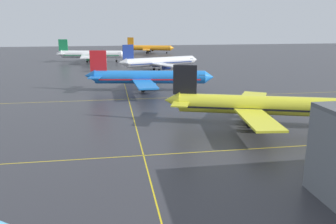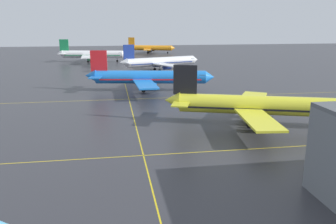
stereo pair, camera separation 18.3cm
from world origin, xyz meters
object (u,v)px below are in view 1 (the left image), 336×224
object	(u,v)px
airliner_far_right_stand	(91,54)
airliner_far_left_stand	(159,62)
airliner_distant_taxiway	(149,48)
airliner_second_row	(257,105)
airliner_third_row	(148,77)

from	to	relation	value
airliner_far_right_stand	airliner_far_left_stand	bearing A→B (deg)	-52.71
airliner_far_left_stand	airliner_far_right_stand	distance (m)	49.96
airliner_far_right_stand	airliner_distant_taxiway	xyz separation A→B (m)	(35.65, 46.16, -0.45)
airliner_second_row	airliner_distant_taxiway	size ratio (longest dim) A/B	1.16
airliner_far_left_stand	airliner_distant_taxiway	xyz separation A→B (m)	(5.38, 85.90, -0.41)
airliner_far_left_stand	airliner_distant_taxiway	bearing A→B (deg)	86.42
airliner_third_row	airliner_far_right_stand	world-z (taller)	airliner_third_row
airliner_third_row	airliner_far_left_stand	xyz separation A→B (m)	(9.57, 43.37, -0.24)
airliner_far_left_stand	airliner_far_right_stand	world-z (taller)	airliner_far_right_stand
airliner_third_row	airliner_far_right_stand	xyz separation A→B (m)	(-20.70, 83.11, -0.21)
airliner_third_row	airliner_distant_taxiway	size ratio (longest dim) A/B	1.21
airliner_distant_taxiway	airliner_second_row	bearing A→B (deg)	-89.12
airliner_far_left_stand	airliner_far_right_stand	size ratio (longest dim) A/B	0.97
airliner_far_right_stand	airliner_third_row	bearing A→B (deg)	-76.02
airliner_second_row	airliner_far_left_stand	world-z (taller)	airliner_second_row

